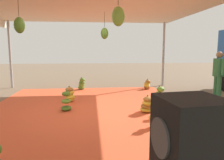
# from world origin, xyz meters

# --- Properties ---
(ground_plane) EXTENTS (40.00, 40.00, 0.00)m
(ground_plane) POSITION_xyz_m (0.00, 3.00, 0.00)
(ground_plane) COLOR brown
(tarp_orange) EXTENTS (6.77, 5.49, 0.01)m
(tarp_orange) POSITION_xyz_m (0.00, 0.00, 0.01)
(tarp_orange) COLOR #D1512D
(tarp_orange) RESTS_ON ground
(tent_canopy) EXTENTS (8.00, 7.00, 2.85)m
(tent_canopy) POSITION_xyz_m (0.00, -0.09, 2.76)
(tent_canopy) COLOR #9EA0A5
(tent_canopy) RESTS_ON ground
(banana_bunch_0) EXTENTS (0.37, 0.36, 0.51)m
(banana_bunch_0) POSITION_xyz_m (-3.06, -0.32, 0.23)
(banana_bunch_0) COLOR #518428
(banana_bunch_0) RESTS_ON tarp_orange
(banana_bunch_2) EXTENTS (0.39, 0.40, 0.51)m
(banana_bunch_2) POSITION_xyz_m (-1.03, -0.60, 0.22)
(banana_bunch_2) COLOR gold
(banana_bunch_2) RESTS_ON tarp_orange
(banana_bunch_3) EXTENTS (0.38, 0.40, 0.50)m
(banana_bunch_3) POSITION_xyz_m (-0.83, 2.17, 0.22)
(banana_bunch_3) COLOR #60932D
(banana_bunch_3) RESTS_ON tarp_orange
(banana_bunch_4) EXTENTS (0.39, 0.38, 0.57)m
(banana_bunch_4) POSITION_xyz_m (-0.07, -0.60, 0.24)
(banana_bunch_4) COLOR #477523
(banana_bunch_4) RESTS_ON tarp_orange
(banana_bunch_5) EXTENTS (0.32, 0.34, 0.46)m
(banana_bunch_5) POSITION_xyz_m (0.71, 1.72, 0.20)
(banana_bunch_5) COLOR #477523
(banana_bunch_5) RESTS_ON tarp_orange
(banana_bunch_6) EXTENTS (0.29, 0.29, 0.46)m
(banana_bunch_6) POSITION_xyz_m (1.39, 1.35, 0.20)
(banana_bunch_6) COLOR gold
(banana_bunch_6) RESTS_ON tarp_orange
(banana_bunch_7) EXTENTS (0.42, 0.41, 0.57)m
(banana_bunch_7) POSITION_xyz_m (2.58, 1.70, 0.25)
(banana_bunch_7) COLOR #6B9E38
(banana_bunch_7) RESTS_ON tarp_orange
(banana_bunch_8) EXTENTS (0.37, 0.36, 0.43)m
(banana_bunch_8) POSITION_xyz_m (-2.89, 2.34, 0.19)
(banana_bunch_8) COLOR #996628
(banana_bunch_8) RESTS_ON tarp_orange
(banana_bunch_9) EXTENTS (0.48, 0.48, 0.47)m
(banana_bunch_9) POSITION_xyz_m (0.29, 1.50, 0.20)
(banana_bunch_9) COLOR gold
(banana_bunch_9) RESTS_ON tarp_orange
(banana_bunch_10) EXTENTS (0.40, 0.41, 0.43)m
(banana_bunch_10) POSITION_xyz_m (2.29, 1.46, 0.19)
(banana_bunch_10) COLOR #75A83D
(banana_bunch_10) RESTS_ON tarp_orange
(worker_0) EXTENTS (0.57, 0.35, 1.55)m
(worker_0) POSITION_xyz_m (-0.99, 4.18, 0.90)
(worker_0) COLOR #337A4C
(worker_0) RESTS_ON ground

